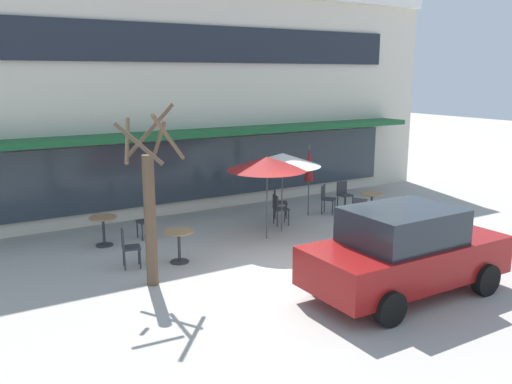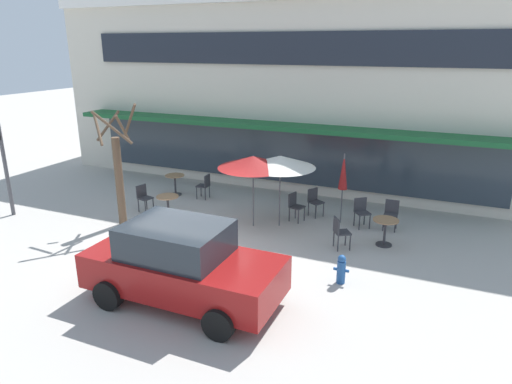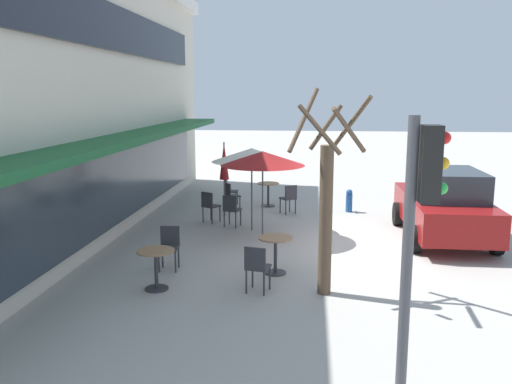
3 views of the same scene
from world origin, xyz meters
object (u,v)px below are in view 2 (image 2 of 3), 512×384
at_px(cafe_table_by_tree, 175,181).
at_px(cafe_table_streetside, 385,228).
at_px(patio_umbrella_corner_open, 253,162).
at_px(street_tree, 118,171).
at_px(patio_umbrella_cream_folded, 343,172).
at_px(cafe_chair_6, 361,210).
at_px(cafe_chair_5, 391,212).
at_px(cafe_chair_0, 144,196).
at_px(cafe_chair_4, 205,185).
at_px(parked_sedan, 182,264).
at_px(fire_hydrant, 341,269).
at_px(patio_umbrella_green_folded, 280,162).
at_px(cafe_chair_1, 295,205).
at_px(cafe_table_near_wall, 168,203).
at_px(cafe_chair_2, 315,200).
at_px(cafe_chair_3, 340,231).

bearing_deg(cafe_table_by_tree, cafe_table_streetside, -10.75).
bearing_deg(patio_umbrella_corner_open, street_tree, -158.43).
distance_m(patio_umbrella_cream_folded, cafe_chair_6, 1.28).
bearing_deg(cafe_chair_6, cafe_chair_5, 10.91).
bearing_deg(cafe_chair_0, cafe_chair_4, 58.42).
relative_size(parked_sedan, fire_hydrant, 5.96).
height_order(patio_umbrella_green_folded, cafe_chair_1, patio_umbrella_green_folded).
bearing_deg(patio_umbrella_corner_open, cafe_chair_5, 20.45).
height_order(cafe_table_near_wall, cafe_chair_5, cafe_chair_5).
bearing_deg(street_tree, patio_umbrella_cream_folded, 24.84).
height_order(patio_umbrella_cream_folded, street_tree, street_tree).
height_order(cafe_table_near_wall, parked_sedan, parked_sedan).
relative_size(cafe_table_near_wall, cafe_chair_5, 0.85).
height_order(cafe_chair_1, fire_hydrant, cafe_chair_1).
height_order(cafe_chair_2, street_tree, street_tree).
bearing_deg(cafe_chair_0, cafe_table_near_wall, -13.32).
xyz_separation_m(cafe_chair_3, fire_hydrant, (0.49, -1.83, -0.17)).
height_order(patio_umbrella_green_folded, cafe_chair_5, patio_umbrella_green_folded).
height_order(patio_umbrella_corner_open, street_tree, street_tree).
bearing_deg(patio_umbrella_green_folded, cafe_chair_3, -23.56).
distance_m(patio_umbrella_corner_open, cafe_chair_5, 4.39).
bearing_deg(cafe_table_by_tree, cafe_chair_5, -1.46).
bearing_deg(parked_sedan, cafe_chair_4, 115.77).
relative_size(cafe_table_near_wall, cafe_chair_2, 0.85).
bearing_deg(cafe_table_streetside, cafe_chair_3, -146.49).
xyz_separation_m(patio_umbrella_green_folded, cafe_chair_2, (0.73, 1.28, -1.50)).
bearing_deg(cafe_chair_4, cafe_chair_1, -11.67).
bearing_deg(fire_hydrant, street_tree, 172.67).
xyz_separation_m(cafe_chair_0, fire_hydrant, (7.14, -2.14, -0.17)).
relative_size(cafe_chair_2, street_tree, 0.24).
bearing_deg(cafe_table_by_tree, cafe_chair_0, -89.67).
relative_size(cafe_table_streetside, cafe_table_by_tree, 1.00).
xyz_separation_m(cafe_table_streetside, patio_umbrella_cream_folded, (-1.50, 1.19, 1.11)).
xyz_separation_m(cafe_chair_4, cafe_chair_5, (6.52, -0.26, 0.00)).
bearing_deg(cafe_chair_1, street_tree, -152.94).
bearing_deg(patio_umbrella_green_folded, cafe_chair_0, -172.56).
bearing_deg(cafe_table_streetside, cafe_chair_6, 127.97).
height_order(cafe_table_near_wall, cafe_chair_3, cafe_chair_3).
distance_m(cafe_table_near_wall, cafe_chair_3, 5.52).
relative_size(patio_umbrella_cream_folded, street_tree, 0.59).
xyz_separation_m(patio_umbrella_corner_open, street_tree, (-3.74, -1.48, -0.33)).
bearing_deg(cafe_chair_0, cafe_chair_3, -2.67).
height_order(cafe_table_near_wall, street_tree, street_tree).
distance_m(cafe_chair_3, cafe_chair_4, 5.90).
height_order(street_tree, fire_hydrant, street_tree).
bearing_deg(cafe_chair_1, cafe_chair_2, 57.65).
bearing_deg(patio_umbrella_corner_open, cafe_table_by_tree, 157.05).
relative_size(cafe_table_near_wall, cafe_chair_1, 0.85).
bearing_deg(cafe_chair_0, cafe_table_streetside, 3.04).
height_order(cafe_chair_3, street_tree, street_tree).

